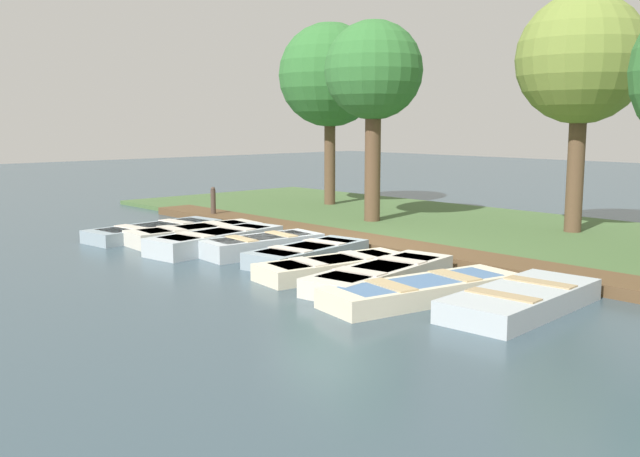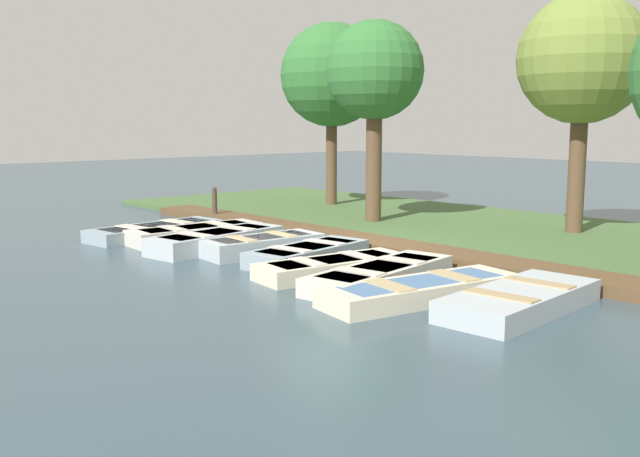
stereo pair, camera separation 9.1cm
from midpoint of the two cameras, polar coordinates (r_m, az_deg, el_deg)
ground_plane at (r=15.68m, az=1.21°, el=-2.03°), size 80.00×80.00×0.00m
shore_bank at (r=19.39m, az=12.06°, el=0.01°), size 8.00×24.00×0.13m
dock_walkway at (r=16.47m, az=4.17°, el=-1.16°), size 1.14×17.25×0.21m
rowboat_0 at (r=18.43m, az=-12.87°, el=-0.14°), size 3.63×1.52×0.34m
rowboat_1 at (r=17.57m, az=-9.75°, el=-0.37°), size 3.34×1.24×0.39m
rowboat_2 at (r=16.35m, az=-8.12°, el=-0.91°), size 3.45×1.53×0.43m
rowboat_3 at (r=15.67m, az=-4.49°, el=-1.31°), size 2.78×1.23×0.41m
rowboat_4 at (r=14.75m, az=-0.81°, el=-2.00°), size 3.02×1.48×0.36m
rowboat_5 at (r=13.47m, az=1.26°, el=-3.06°), size 3.15×1.38×0.34m
rowboat_6 at (r=12.79m, az=5.05°, el=-3.69°), size 3.56×1.53×0.35m
rowboat_7 at (r=11.72m, az=8.39°, el=-4.89°), size 3.66×1.66×0.35m
rowboat_8 at (r=11.37m, az=15.94°, el=-5.50°), size 3.17×1.44×0.37m
mooring_post_near at (r=21.05m, az=-8.31°, el=1.98°), size 0.15×0.15×1.00m
park_tree_far_left at (r=23.93m, az=1.05°, el=12.11°), size 3.39×3.39×6.10m
park_tree_left at (r=19.89m, az=4.54°, el=12.29°), size 2.69×2.69×5.61m
park_tree_center at (r=18.93m, az=20.40°, el=12.46°), size 3.16×3.16×5.98m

